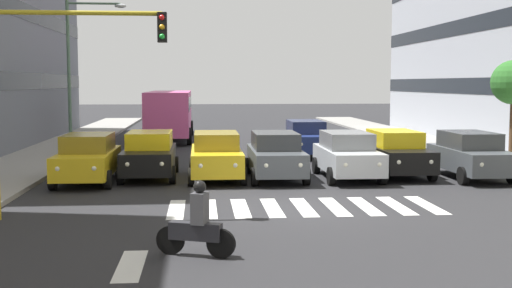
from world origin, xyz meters
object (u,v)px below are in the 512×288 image
at_px(car_1, 395,153).
at_px(car_row2_0, 306,138).
at_px(bus_behind_traffic, 170,110).
at_px(car_4, 216,155).
at_px(car_6, 88,158).
at_px(car_2, 347,155).
at_px(car_3, 275,155).
at_px(street_lamp_right, 78,61).
at_px(motorcycle_with_rider, 197,225).
at_px(traffic_light_gantry, 44,76).
at_px(car_5, 150,154).
at_px(car_0, 470,155).

distance_m(car_1, car_row2_0, 7.12).
distance_m(car_row2_0, bus_behind_traffic, 12.06).
distance_m(car_1, car_4, 6.84).
bearing_deg(car_6, car_4, -175.32).
distance_m(car_4, car_6, 4.57).
relative_size(car_2, car_row2_0, 1.00).
height_order(car_3, car_4, same).
relative_size(bus_behind_traffic, street_lamp_right, 1.44).
relative_size(car_1, bus_behind_traffic, 0.42).
height_order(car_2, motorcycle_with_rider, car_2).
relative_size(car_6, street_lamp_right, 0.61).
distance_m(car_1, bus_behind_traffic, 18.98).
distance_m(car_2, bus_behind_traffic, 18.62).
bearing_deg(car_6, car_3, -177.86).
relative_size(car_1, traffic_light_gantry, 0.81).
bearing_deg(car_4, traffic_light_gantry, 55.08).
xyz_separation_m(car_5, traffic_light_gantry, (2.07, 7.06, 2.83)).
bearing_deg(car_3, traffic_light_gantry, 43.53).
bearing_deg(car_row2_0, motorcycle_with_rider, 73.60).
relative_size(car_6, bus_behind_traffic, 0.42).
xyz_separation_m(car_4, bus_behind_traffic, (2.46, -16.87, 0.97)).
relative_size(car_0, motorcycle_with_rider, 2.73).
height_order(bus_behind_traffic, street_lamp_right, street_lamp_right).
xyz_separation_m(car_6, traffic_light_gantry, (-0.03, 6.11, 2.83)).
relative_size(car_5, street_lamp_right, 0.61).
bearing_deg(traffic_light_gantry, car_row2_0, -123.65).
distance_m(car_2, car_3, 2.65).
bearing_deg(car_1, car_6, 3.62).
bearing_deg(car_0, car_6, -0.73).
distance_m(car_0, motorcycle_with_rider, 14.11).
bearing_deg(car_3, car_2, 177.49).
distance_m(car_5, car_row2_0, 9.52).
bearing_deg(traffic_light_gantry, car_1, -148.98).
bearing_deg(car_6, car_0, 179.27).
distance_m(car_4, street_lamp_right, 10.94).
height_order(car_2, car_5, same).
bearing_deg(car_2, traffic_light_gantry, 33.74).
relative_size(car_0, car_3, 1.00).
bearing_deg(bus_behind_traffic, car_row2_0, 125.38).
distance_m(car_5, car_6, 2.30).
distance_m(car_6, street_lamp_right, 9.42).
relative_size(car_0, street_lamp_right, 0.61).
bearing_deg(car_row2_0, car_3, 72.06).
bearing_deg(traffic_light_gantry, car_3, -136.47).
height_order(car_0, street_lamp_right, street_lamp_right).
relative_size(car_2, car_4, 1.00).
xyz_separation_m(car_2, traffic_light_gantry, (9.35, 6.24, 2.83)).
xyz_separation_m(car_0, car_5, (11.85, -1.13, 0.00)).
bearing_deg(bus_behind_traffic, car_0, 124.22).
height_order(car_0, bus_behind_traffic, bus_behind_traffic).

